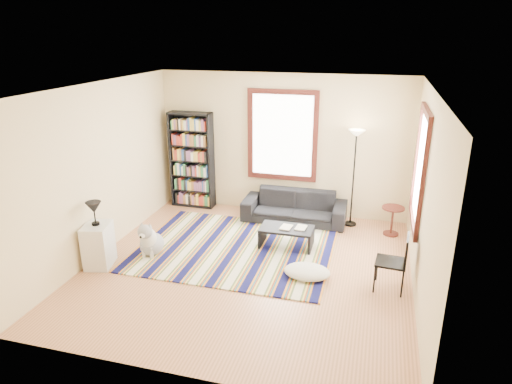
% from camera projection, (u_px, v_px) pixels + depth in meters
% --- Properties ---
extents(floor, '(5.00, 5.00, 0.10)m').
position_uv_depth(floor, '(248.00, 270.00, 7.26)').
color(floor, tan).
rests_on(floor, ground).
extents(ceiling, '(5.00, 5.00, 0.10)m').
position_uv_depth(ceiling, '(246.00, 84.00, 6.28)').
color(ceiling, white).
rests_on(ceiling, floor).
extents(wall_back, '(5.00, 0.10, 2.80)m').
position_uv_depth(wall_back, '(283.00, 145.00, 9.09)').
color(wall_back, beige).
rests_on(wall_back, floor).
extents(wall_front, '(5.00, 0.10, 2.80)m').
position_uv_depth(wall_front, '(174.00, 264.00, 4.45)').
color(wall_front, beige).
rests_on(wall_front, floor).
extents(wall_left, '(0.10, 5.00, 2.80)m').
position_uv_depth(wall_left, '(97.00, 171.00, 7.40)').
color(wall_left, beige).
rests_on(wall_left, floor).
extents(wall_right, '(0.10, 5.00, 2.80)m').
position_uv_depth(wall_right, '(429.00, 200.00, 6.14)').
color(wall_right, beige).
rests_on(wall_right, floor).
extents(window_back, '(1.20, 0.06, 1.60)m').
position_uv_depth(window_back, '(282.00, 136.00, 8.95)').
color(window_back, white).
rests_on(window_back, wall_back).
extents(window_right, '(0.06, 1.20, 1.60)m').
position_uv_depth(window_right, '(420.00, 169.00, 6.82)').
color(window_right, white).
rests_on(window_right, wall_right).
extents(rug, '(3.28, 2.62, 0.02)m').
position_uv_depth(rug, '(236.00, 248.00, 7.86)').
color(rug, '#0B0D3B').
rests_on(rug, floor).
extents(sofa, '(0.80, 2.01, 0.58)m').
position_uv_depth(sofa, '(294.00, 207.00, 8.92)').
color(sofa, black).
rests_on(sofa, floor).
extents(bookshelf, '(0.90, 0.30, 2.00)m').
position_uv_depth(bookshelf, '(192.00, 160.00, 9.48)').
color(bookshelf, black).
rests_on(bookshelf, floor).
extents(coffee_table, '(0.91, 0.52, 0.36)m').
position_uv_depth(coffee_table, '(286.00, 237.00, 7.87)').
color(coffee_table, black).
rests_on(coffee_table, floor).
extents(book_a, '(0.21, 0.27, 0.02)m').
position_uv_depth(book_a, '(281.00, 226.00, 7.83)').
color(book_a, beige).
rests_on(book_a, coffee_table).
extents(book_b, '(0.20, 0.26, 0.02)m').
position_uv_depth(book_b, '(296.00, 227.00, 7.82)').
color(book_b, beige).
rests_on(book_b, coffee_table).
extents(floor_cushion, '(0.84, 0.73, 0.18)m').
position_uv_depth(floor_cushion, '(307.00, 272.00, 6.94)').
color(floor_cushion, beige).
rests_on(floor_cushion, floor).
extents(floor_lamp, '(0.37, 0.37, 1.86)m').
position_uv_depth(floor_lamp, '(353.00, 179.00, 8.53)').
color(floor_lamp, black).
rests_on(floor_lamp, floor).
extents(side_table, '(0.51, 0.51, 0.54)m').
position_uv_depth(side_table, '(392.00, 221.00, 8.31)').
color(side_table, '#3F150F').
rests_on(side_table, floor).
extents(folding_chair, '(0.45, 0.43, 0.86)m').
position_uv_depth(folding_chair, '(391.00, 262.00, 6.51)').
color(folding_chair, black).
rests_on(folding_chair, floor).
extents(white_cabinet, '(0.49, 0.57, 0.70)m').
position_uv_depth(white_cabinet, '(98.00, 245.00, 7.20)').
color(white_cabinet, silver).
rests_on(white_cabinet, floor).
extents(table_lamp, '(0.25, 0.25, 0.38)m').
position_uv_depth(table_lamp, '(94.00, 214.00, 7.02)').
color(table_lamp, black).
rests_on(table_lamp, white_cabinet).
extents(dog, '(0.46, 0.63, 0.61)m').
position_uv_depth(dog, '(151.00, 237.00, 7.58)').
color(dog, silver).
rests_on(dog, floor).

